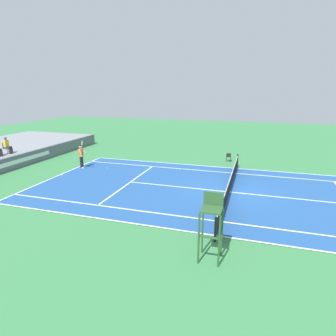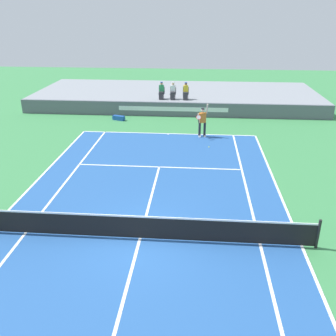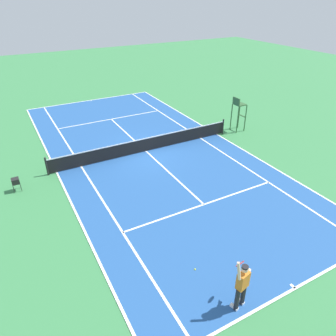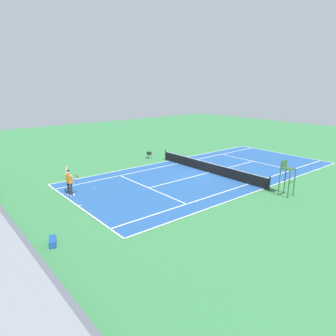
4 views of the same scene
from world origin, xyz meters
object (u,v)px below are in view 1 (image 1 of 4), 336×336
at_px(tennis_ball, 107,168).
at_px(umpire_chair, 212,219).
at_px(spectator_seated_2, 7,146).
at_px(ball_hopper, 229,155).
at_px(tennis_player, 81,155).

xyz_separation_m(tennis_ball, umpire_chair, (-9.73, -9.55, 1.52)).
height_order(tennis_ball, umpire_chair, umpire_chair).
bearing_deg(spectator_seated_2, ball_hopper, -67.72).
xyz_separation_m(spectator_seated_2, umpire_chair, (-8.05, -17.24, -0.09)).
relative_size(tennis_player, umpire_chair, 0.85).
bearing_deg(ball_hopper, spectator_seated_2, 112.28).
bearing_deg(tennis_ball, umpire_chair, -135.51).
height_order(spectator_seated_2, tennis_ball, spectator_seated_2).
bearing_deg(umpire_chair, tennis_player, 50.96).
relative_size(spectator_seated_2, umpire_chair, 0.52).
bearing_deg(spectator_seated_2, umpire_chair, -115.03).
distance_m(spectator_seated_2, tennis_player, 5.93).
bearing_deg(tennis_player, tennis_ball, -77.99).
distance_m(spectator_seated_2, umpire_chair, 19.03).
xyz_separation_m(tennis_player, ball_hopper, (5.46, -10.64, -0.42)).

